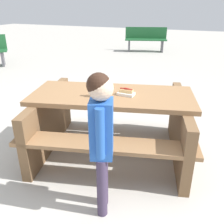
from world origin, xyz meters
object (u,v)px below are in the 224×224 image
hotdog_tray (126,92)px  park_bench_far (146,39)px  child_in_coat (101,130)px  picnic_table (112,118)px  soda_bottle (101,88)px

hotdog_tray → park_bench_far: park_bench_far is taller
child_in_coat → picnic_table: bearing=106.7°
picnic_table → child_in_coat: size_ratio=1.68×
soda_bottle → park_bench_far: bearing=100.6°
soda_bottle → hotdog_tray: size_ratio=1.27×
picnic_table → hotdog_tray: size_ratio=11.29×
child_in_coat → park_bench_far: child_in_coat is taller
hotdog_tray → park_bench_far: size_ratio=0.12×
park_bench_far → child_in_coat: bearing=-78.0°
picnic_table → soda_bottle: 0.44m
hotdog_tray → child_in_coat: (0.11, -0.91, 0.01)m
picnic_table → hotdog_tray: hotdog_tray is taller
soda_bottle → hotdog_tray: soda_bottle is taller
park_bench_far → hotdog_tray: bearing=-77.3°
soda_bottle → child_in_coat: bearing=-66.2°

